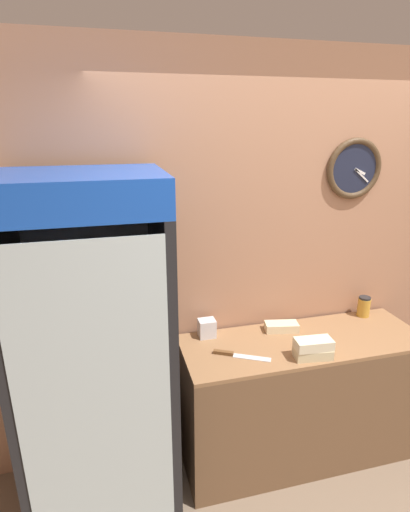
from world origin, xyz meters
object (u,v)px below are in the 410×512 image
Objects in this scene: beverage_cooler at (94,340)px; napkin_dispenser at (207,328)px; sandwich_flat_left at (281,327)px; sandwich_stack_bottom at (313,353)px; chefs_knife at (234,354)px; sandwich_stack_middle at (314,344)px; condiment_jar at (364,307)px.

beverage_cooler is 0.76m from napkin_dispenser.
sandwich_stack_bottom is at bearing -83.31° from sandwich_flat_left.
beverage_cooler is at bearing 178.11° from chefs_knife.
sandwich_stack_bottom is at bearing -16.85° from chefs_knife.
sandwich_flat_left is (-0.04, 0.35, -0.00)m from sandwich_stack_bottom.
napkin_dispenser is (-0.55, 0.40, 0.03)m from sandwich_stack_bottom.
sandwich_stack_middle reaches higher than sandwich_stack_bottom.
condiment_jar reaches higher than sandwich_stack_middle.
sandwich_stack_middle is at bearing -16.85° from chefs_knife.
sandwich_flat_left is 1.97× the size of napkin_dispenser.
sandwich_stack_middle reaches higher than sandwich_flat_left.
chefs_knife is at bearing -69.53° from napkin_dispenser.
condiment_jar is (1.08, 0.27, 0.07)m from chefs_knife.
sandwich_stack_middle is 0.68m from napkin_dispenser.
chefs_knife is (-0.45, 0.14, -0.02)m from sandwich_stack_bottom.
condiment_jar is at bearing 32.74° from sandwich_stack_bottom.
beverage_cooler is 8.81× the size of sandwich_stack_middle.
sandwich_flat_left is (-0.04, 0.35, -0.06)m from sandwich_stack_middle.
sandwich_stack_bottom is at bearing 0.00° from sandwich_stack_middle.
beverage_cooler reaches higher than sandwich_stack_middle.
chefs_knife is 0.29m from napkin_dispenser.
beverage_cooler is at bearing 172.56° from sandwich_stack_middle.
chefs_knife is (-0.45, 0.14, -0.08)m from sandwich_stack_middle.
napkin_dispenser is at bearing 18.74° from beverage_cooler.
sandwich_stack_middle is 1.92× the size of napkin_dispenser.
napkin_dispenser is at bearing 143.94° from sandwich_stack_bottom.
chefs_knife is 2.71× the size of napkin_dispenser.
beverage_cooler reaches higher than condiment_jar.
napkin_dispenser is (-0.10, 0.26, 0.05)m from chefs_knife.
beverage_cooler is 1.27m from sandwich_stack_middle.
napkin_dispenser reaches higher than chefs_knife.
sandwich_stack_bottom is 1.01× the size of sandwich_stack_middle.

